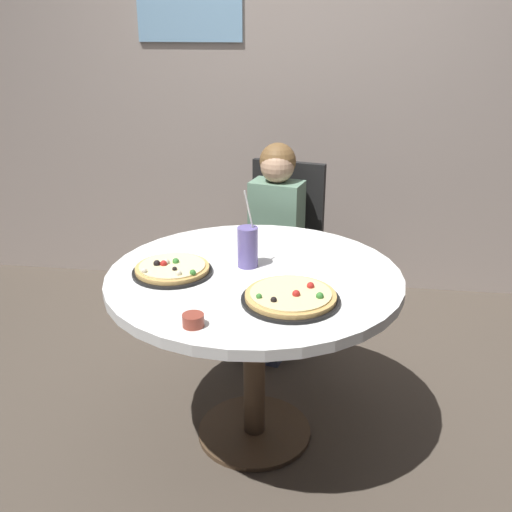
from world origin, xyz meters
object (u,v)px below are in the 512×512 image
pizza_cheese (172,269)px  sauce_bowl (193,320)px  diner_child (271,261)px  soda_cup (248,247)px  pizza_veggie (291,297)px  dining_table (254,298)px  chair_wooden (282,241)px

pizza_cheese → sauce_bowl: bearing=-65.8°
diner_child → soda_cup: diner_child is taller
diner_child → sauce_bowl: size_ratio=15.46×
pizza_veggie → dining_table: bearing=125.3°
diner_child → pizza_cheese: (-0.29, -0.80, 0.28)m
dining_table → diner_child: size_ratio=1.04×
pizza_cheese → sauce_bowl: 0.43m
pizza_veggie → soda_cup: size_ratio=1.12×
chair_wooden → soda_cup: bearing=-93.6°
diner_child → pizza_cheese: 0.90m
chair_wooden → diner_child: bearing=-102.0°
soda_cup → sauce_bowl: soda_cup is taller
soda_cup → dining_table: bearing=-61.6°
chair_wooden → pizza_cheese: (-0.33, -0.98, 0.24)m
dining_table → pizza_veggie: bearing=-54.7°
pizza_cheese → sauce_bowl: (0.18, -0.39, 0.00)m
diner_child → soda_cup: 0.78m
dining_table → soda_cup: size_ratio=3.69×
dining_table → chair_wooden: size_ratio=1.19×
sauce_bowl → diner_child: bearing=84.5°
chair_wooden → sauce_bowl: 1.40m
chair_wooden → pizza_cheese: size_ratio=3.10×
soda_cup → pizza_cheese: bearing=-158.5°
dining_table → diner_child: (-0.02, 0.76, -0.16)m
pizza_cheese → sauce_bowl: size_ratio=4.37×
pizza_veggie → chair_wooden: bearing=96.7°
pizza_veggie → sauce_bowl: 0.36m
pizza_veggie → sauce_bowl: (-0.29, -0.21, 0.00)m
dining_table → chair_wooden: 0.94m
dining_table → sauce_bowl: size_ratio=16.14×
soda_cup → diner_child: bearing=88.6°
diner_child → pizza_veggie: bearing=-79.9°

